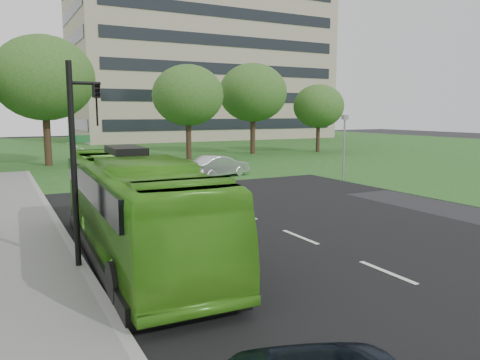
{
  "coord_description": "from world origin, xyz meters",
  "views": [
    {
      "loc": [
        -8.98,
        -10.72,
        4.21
      ],
      "look_at": [
        -0.6,
        5.24,
        1.6
      ],
      "focal_mm": 35.0,
      "sensor_mm": 36.0,
      "label": 1
    }
  ],
  "objects_px": {
    "office_building": "(201,62)",
    "tree_park_c": "(188,95)",
    "traffic_light": "(80,150)",
    "camera_pole": "(344,138)",
    "bus": "(136,208)",
    "tree_park_b": "(44,78)",
    "tree_park_d": "(253,93)",
    "sedan": "(219,166)",
    "tree_park_e": "(319,106)"
  },
  "relations": [
    {
      "from": "traffic_light",
      "to": "tree_park_c",
      "type": "bearing_deg",
      "value": 51.38
    },
    {
      "from": "tree_park_e",
      "to": "tree_park_d",
      "type": "bearing_deg",
      "value": 169.73
    },
    {
      "from": "tree_park_d",
      "to": "traffic_light",
      "type": "relative_size",
      "value": 1.66
    },
    {
      "from": "office_building",
      "to": "camera_pole",
      "type": "height_order",
      "value": "office_building"
    },
    {
      "from": "sedan",
      "to": "traffic_light",
      "type": "bearing_deg",
      "value": 125.33
    },
    {
      "from": "traffic_light",
      "to": "tree_park_e",
      "type": "bearing_deg",
      "value": 32.31
    },
    {
      "from": "office_building",
      "to": "bus",
      "type": "xyz_separation_m",
      "value": [
        -27.46,
        -59.54,
        -11.02
      ]
    },
    {
      "from": "tree_park_c",
      "to": "bus",
      "type": "distance_m",
      "value": 29.18
    },
    {
      "from": "tree_park_e",
      "to": "traffic_light",
      "type": "height_order",
      "value": "tree_park_e"
    },
    {
      "from": "traffic_light",
      "to": "camera_pole",
      "type": "relative_size",
      "value": 1.36
    },
    {
      "from": "tree_park_b",
      "to": "traffic_light",
      "type": "xyz_separation_m",
      "value": [
        -1.76,
        -27.19,
        -3.61
      ]
    },
    {
      "from": "tree_park_e",
      "to": "office_building",
      "type": "bearing_deg",
      "value": 89.63
    },
    {
      "from": "traffic_light",
      "to": "sedan",
      "type": "bearing_deg",
      "value": 41.91
    },
    {
      "from": "tree_park_b",
      "to": "traffic_light",
      "type": "distance_m",
      "value": 27.48
    },
    {
      "from": "office_building",
      "to": "tree_park_c",
      "type": "relative_size",
      "value": 4.77
    },
    {
      "from": "tree_park_b",
      "to": "bus",
      "type": "distance_m",
      "value": 27.3
    },
    {
      "from": "tree_park_d",
      "to": "bus",
      "type": "xyz_separation_m",
      "value": [
        -19.98,
        -28.76,
        -4.69
      ]
    },
    {
      "from": "tree_park_c",
      "to": "bus",
      "type": "bearing_deg",
      "value": -114.52
    },
    {
      "from": "office_building",
      "to": "tree_park_b",
      "type": "xyz_separation_m",
      "value": [
        -27.23,
        -32.77,
        -5.66
      ]
    },
    {
      "from": "tree_park_b",
      "to": "camera_pole",
      "type": "distance_m",
      "value": 23.54
    },
    {
      "from": "tree_park_b",
      "to": "tree_park_c",
      "type": "xyz_separation_m",
      "value": [
        11.75,
        -0.5,
        -1.14
      ]
    },
    {
      "from": "camera_pole",
      "to": "office_building",
      "type": "bearing_deg",
      "value": 59.23
    },
    {
      "from": "bus",
      "to": "sedan",
      "type": "xyz_separation_m",
      "value": [
        9.5,
        14.59,
        -0.77
      ]
    },
    {
      "from": "office_building",
      "to": "tree_park_c",
      "type": "height_order",
      "value": "office_building"
    },
    {
      "from": "tree_park_d",
      "to": "traffic_light",
      "type": "height_order",
      "value": "tree_park_d"
    },
    {
      "from": "tree_park_c",
      "to": "tree_park_e",
      "type": "xyz_separation_m",
      "value": [
        15.27,
        1.17,
        -0.84
      ]
    },
    {
      "from": "tree_park_d",
      "to": "bus",
      "type": "height_order",
      "value": "tree_park_d"
    },
    {
      "from": "tree_park_b",
      "to": "tree_park_c",
      "type": "height_order",
      "value": "tree_park_b"
    },
    {
      "from": "tree_park_c",
      "to": "office_building",
      "type": "bearing_deg",
      "value": 65.06
    },
    {
      "from": "tree_park_b",
      "to": "bus",
      "type": "relative_size",
      "value": 0.95
    },
    {
      "from": "traffic_light",
      "to": "camera_pole",
      "type": "bearing_deg",
      "value": 18.3
    },
    {
      "from": "tree_park_b",
      "to": "bus",
      "type": "height_order",
      "value": "tree_park_b"
    },
    {
      "from": "tree_park_b",
      "to": "tree_park_e",
      "type": "xyz_separation_m",
      "value": [
        27.02,
        0.67,
        -1.98
      ]
    },
    {
      "from": "traffic_light",
      "to": "camera_pole",
      "type": "xyz_separation_m",
      "value": [
        17.28,
        10.0,
        -0.61
      ]
    },
    {
      "from": "tree_park_b",
      "to": "tree_park_e",
      "type": "distance_m",
      "value": 27.1
    },
    {
      "from": "tree_park_d",
      "to": "bus",
      "type": "distance_m",
      "value": 35.33
    },
    {
      "from": "office_building",
      "to": "tree_park_e",
      "type": "distance_m",
      "value": 33.0
    },
    {
      "from": "tree_park_c",
      "to": "sedan",
      "type": "bearing_deg",
      "value": -102.0
    },
    {
      "from": "tree_park_c",
      "to": "traffic_light",
      "type": "xyz_separation_m",
      "value": [
        -13.51,
        -26.68,
        -2.47
      ]
    },
    {
      "from": "tree_park_c",
      "to": "traffic_light",
      "type": "bearing_deg",
      "value": -116.85
    },
    {
      "from": "office_building",
      "to": "tree_park_b",
      "type": "relative_size",
      "value": 3.95
    },
    {
      "from": "bus",
      "to": "sedan",
      "type": "bearing_deg",
      "value": 58.87
    },
    {
      "from": "office_building",
      "to": "traffic_light",
      "type": "bearing_deg",
      "value": -115.8
    },
    {
      "from": "office_building",
      "to": "traffic_light",
      "type": "height_order",
      "value": "office_building"
    },
    {
      "from": "office_building",
      "to": "tree_park_e",
      "type": "xyz_separation_m",
      "value": [
        -0.21,
        -32.1,
        -7.64
      ]
    },
    {
      "from": "tree_park_c",
      "to": "bus",
      "type": "xyz_separation_m",
      "value": [
        -11.98,
        -26.27,
        -4.22
      ]
    },
    {
      "from": "office_building",
      "to": "tree_park_b",
      "type": "height_order",
      "value": "office_building"
    },
    {
      "from": "sedan",
      "to": "traffic_light",
      "type": "distance_m",
      "value": 18.79
    },
    {
      "from": "bus",
      "to": "traffic_light",
      "type": "relative_size",
      "value": 1.93
    },
    {
      "from": "tree_park_b",
      "to": "tree_park_d",
      "type": "distance_m",
      "value": 19.86
    }
  ]
}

